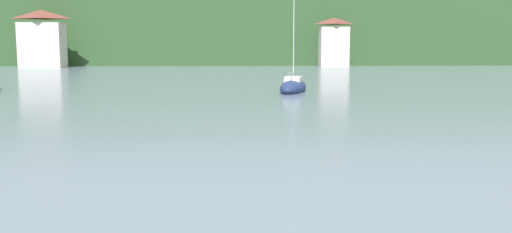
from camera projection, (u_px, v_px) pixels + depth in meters
The scene contains 4 objects.
wooded_hillside at pixel (209, 34), 138.73m from camera, with size 352.00×76.15×28.76m.
shore_building_westcentral at pixel (42, 40), 89.60m from camera, with size 7.12×4.39×9.42m.
shore_building_central at pixel (334, 43), 91.10m from camera, with size 4.95×3.23×8.20m.
sailboat_far_3 at pixel (293, 87), 43.93m from camera, with size 3.42×6.54×8.40m.
Camera 1 is at (-0.76, 33.94, 3.71)m, focal length 38.40 mm.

